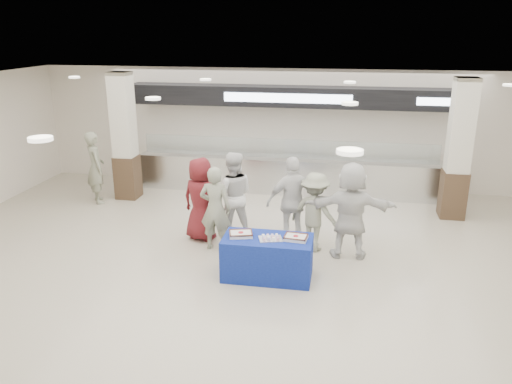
% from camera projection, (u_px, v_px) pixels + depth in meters
% --- Properties ---
extents(ground, '(14.00, 14.00, 0.00)m').
position_uv_depth(ground, '(249.00, 289.00, 8.45)').
color(ground, beige).
rests_on(ground, ground).
extents(serving_line, '(8.70, 0.85, 2.80)m').
position_uv_depth(serving_line, '(288.00, 150.00, 13.13)').
color(serving_line, silver).
rests_on(serving_line, ground).
extents(column_left, '(0.55, 0.55, 3.20)m').
position_uv_depth(column_left, '(125.00, 140.00, 12.57)').
color(column_left, '#382719').
rests_on(column_left, ground).
extents(column_right, '(0.55, 0.55, 3.20)m').
position_uv_depth(column_right, '(458.00, 153.00, 11.23)').
color(column_right, '#382719').
rests_on(column_right, ground).
extents(display_table, '(1.55, 0.78, 0.75)m').
position_uv_depth(display_table, '(267.00, 258.00, 8.74)').
color(display_table, navy).
rests_on(display_table, ground).
extents(sheet_cake_left, '(0.46, 0.40, 0.09)m').
position_uv_depth(sheet_cake_left, '(241.00, 234.00, 8.70)').
color(sheet_cake_left, white).
rests_on(sheet_cake_left, display_table).
extents(sheet_cake_right, '(0.41, 0.34, 0.09)m').
position_uv_depth(sheet_cake_right, '(296.00, 237.00, 8.55)').
color(sheet_cake_right, white).
rests_on(sheet_cake_right, display_table).
extents(cupcake_tray, '(0.46, 0.39, 0.06)m').
position_uv_depth(cupcake_tray, '(271.00, 238.00, 8.56)').
color(cupcake_tray, silver).
rests_on(cupcake_tray, display_table).
extents(civilian_maroon, '(0.98, 0.79, 1.74)m').
position_uv_depth(civilian_maroon, '(201.00, 199.00, 10.20)').
color(civilian_maroon, maroon).
rests_on(civilian_maroon, ground).
extents(soldier_a, '(0.64, 0.44, 1.71)m').
position_uv_depth(soldier_a, '(215.00, 209.00, 9.72)').
color(soldier_a, gray).
rests_on(soldier_a, ground).
extents(chef_tall, '(1.01, 0.85, 1.83)m').
position_uv_depth(chef_tall, '(233.00, 195.00, 10.33)').
color(chef_tall, silver).
rests_on(chef_tall, ground).
extents(chef_short, '(1.17, 0.82, 1.84)m').
position_uv_depth(chef_short, '(293.00, 202.00, 9.92)').
color(chef_short, silver).
rests_on(chef_short, ground).
extents(soldier_b, '(1.17, 0.95, 1.59)m').
position_uv_depth(soldier_b, '(315.00, 212.00, 9.71)').
color(soldier_b, gray).
rests_on(soldier_b, ground).
extents(civilian_white, '(1.77, 0.64, 1.88)m').
position_uv_depth(civilian_white, '(351.00, 210.00, 9.38)').
color(civilian_white, silver).
rests_on(civilian_white, ground).
extents(soldier_bg, '(0.75, 0.79, 1.81)m').
position_uv_depth(soldier_bg, '(96.00, 167.00, 12.41)').
color(soldier_bg, gray).
rests_on(soldier_bg, ground).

